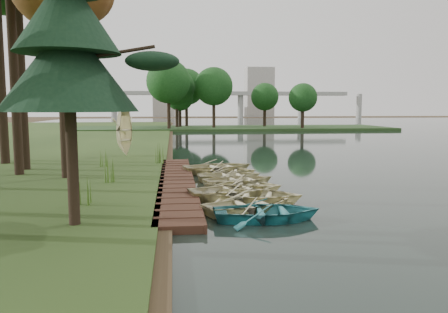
{
  "coord_description": "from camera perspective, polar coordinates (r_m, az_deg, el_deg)",
  "views": [
    {
      "loc": [
        -1.74,
        -20.13,
        3.67
      ],
      "look_at": [
        0.78,
        1.46,
        1.2
      ],
      "focal_mm": 35.0,
      "sensor_mm": 36.0,
      "label": 1
    }
  ],
  "objects": [
    {
      "name": "building_a",
      "position": [
        163.33,
        4.59,
        8.34
      ],
      "size": [
        10.0,
        8.0,
        18.0
      ],
      "primitive_type": "cube",
      "color": "#A5A5A0",
      "rests_on": "ground"
    },
    {
      "name": "rowboat_0",
      "position": [
        14.13,
        5.68,
        -6.89
      ],
      "size": [
        3.52,
        2.57,
        0.71
      ],
      "primitive_type": "imported",
      "rotation": [
        0.0,
        0.0,
        1.54
      ],
      "color": "teal",
      "rests_on": "water"
    },
    {
      "name": "rowboat_6",
      "position": [
        21.53,
        0.76,
        -2.3
      ],
      "size": [
        3.4,
        2.61,
        0.66
      ],
      "primitive_type": "imported",
      "rotation": [
        0.0,
        0.0,
        1.69
      ],
      "color": "beige",
      "rests_on": "water"
    },
    {
      "name": "ground",
      "position": [
        20.53,
        -1.7,
        -3.81
      ],
      "size": [
        300.0,
        300.0,
        0.0
      ],
      "primitive_type": "plane",
      "color": "#3D2F1D"
    },
    {
      "name": "rowboat_3",
      "position": [
        17.44,
        1.52,
        -4.2
      ],
      "size": [
        4.21,
        3.39,
        0.77
      ],
      "primitive_type": "imported",
      "rotation": [
        0.0,
        0.0,
        1.78
      ],
      "color": "beige",
      "rests_on": "water"
    },
    {
      "name": "reeds_1",
      "position": [
        20.25,
        -14.89,
        -1.71
      ],
      "size": [
        0.6,
        0.6,
        1.11
      ],
      "primitive_type": "cone",
      "color": "#3F661E",
      "rests_on": "bank"
    },
    {
      "name": "building_b",
      "position": [
        165.18,
        -7.86,
        7.24
      ],
      "size": [
        8.0,
        8.0,
        12.0
      ],
      "primitive_type": "cube",
      "color": "#A5A5A0",
      "rests_on": "ground"
    },
    {
      "name": "pine_tree",
      "position": [
        13.18,
        -19.77,
        14.45
      ],
      "size": [
        3.8,
        3.8,
        8.34
      ],
      "color": "black",
      "rests_on": "bank"
    },
    {
      "name": "reeds_2",
      "position": [
        25.66,
        -15.59,
        -0.25
      ],
      "size": [
        0.6,
        0.6,
        0.93
      ],
      "primitive_type": "cone",
      "color": "#3F661E",
      "rests_on": "bank"
    },
    {
      "name": "rowboat_1",
      "position": [
        15.16,
        3.35,
        -6.0
      ],
      "size": [
        3.92,
        3.35,
        0.69
      ],
      "primitive_type": "imported",
      "rotation": [
        0.0,
        0.0,
        1.92
      ],
      "color": "beige",
      "rests_on": "water"
    },
    {
      "name": "rowboat_4",
      "position": [
        18.82,
        2.6,
        -3.56
      ],
      "size": [
        3.87,
        3.34,
        0.67
      ],
      "primitive_type": "imported",
      "rotation": [
        0.0,
        0.0,
        1.21
      ],
      "color": "beige",
      "rests_on": "water"
    },
    {
      "name": "boardwalk",
      "position": [
        20.43,
        -6.19,
        -3.47
      ],
      "size": [
        1.6,
        16.0,
        0.3
      ],
      "primitive_type": "cube",
      "color": "#3B2116",
      "rests_on": "ground"
    },
    {
      "name": "reeds_0",
      "position": [
        15.95,
        -17.97,
        -4.19
      ],
      "size": [
        0.6,
        0.6,
        1.0
      ],
      "primitive_type": "cone",
      "color": "#3F661E",
      "rests_on": "bank"
    },
    {
      "name": "rowboat_8",
      "position": [
        24.11,
        -0.7,
        -1.18
      ],
      "size": [
        4.45,
        3.66,
        0.8
      ],
      "primitive_type": "imported",
      "rotation": [
        0.0,
        0.0,
        1.83
      ],
      "color": "beige",
      "rests_on": "water"
    },
    {
      "name": "far_trees",
      "position": [
        70.47,
        -1.46,
        8.73
      ],
      "size": [
        45.6,
        5.6,
        8.8
      ],
      "color": "black",
      "rests_on": "peninsula"
    },
    {
      "name": "stored_rowboat",
      "position": [
        31.07,
        -12.75,
        0.71
      ],
      "size": [
        3.84,
        3.52,
        0.65
      ],
      "primitive_type": "imported",
      "rotation": [
        3.14,
        0.0,
        1.04
      ],
      "color": "beige",
      "rests_on": "bank"
    },
    {
      "name": "bridge",
      "position": [
        140.87,
        -0.95,
        7.87
      ],
      "size": [
        95.9,
        4.0,
        8.6
      ],
      "color": "#A5A5A0",
      "rests_on": "ground"
    },
    {
      "name": "rowboat_7",
      "position": [
        23.1,
        0.21,
        -1.7
      ],
      "size": [
        3.56,
        2.85,
        0.66
      ],
      "primitive_type": "imported",
      "rotation": [
        0.0,
        0.0,
        1.37
      ],
      "color": "beige",
      "rests_on": "water"
    },
    {
      "name": "peninsula",
      "position": [
        70.88,
        1.24,
        3.7
      ],
      "size": [
        50.0,
        14.0,
        0.45
      ],
      "primitive_type": "cube",
      "color": "#25401C",
      "rests_on": "ground"
    },
    {
      "name": "rowboat_2",
      "position": [
        16.51,
        3.72,
        -4.82
      ],
      "size": [
        4.39,
        3.71,
        0.77
      ],
      "primitive_type": "imported",
      "rotation": [
        0.0,
        0.0,
        1.25
      ],
      "color": "beige",
      "rests_on": "water"
    },
    {
      "name": "reeds_3",
      "position": [
        26.46,
        -8.49,
        0.32
      ],
      "size": [
        0.6,
        0.6,
        1.12
      ],
      "primitive_type": "cone",
      "color": "#3F661E",
      "rests_on": "bank"
    },
    {
      "name": "rowboat_5",
      "position": [
        20.1,
        2.05,
        -2.88
      ],
      "size": [
        3.87,
        3.19,
        0.7
      ],
      "primitive_type": "imported",
      "rotation": [
        0.0,
        0.0,
        1.83
      ],
      "color": "beige",
      "rests_on": "water"
    }
  ]
}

